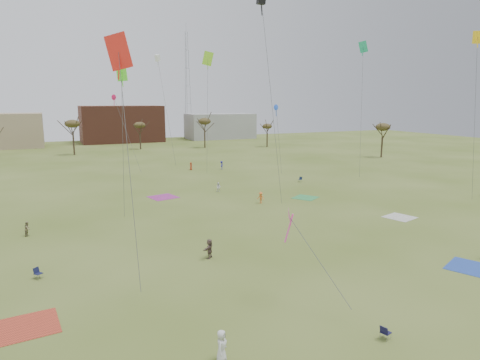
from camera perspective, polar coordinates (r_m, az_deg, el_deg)
name	(u,v)px	position (r m, az deg, el deg)	size (l,w,h in m)	color
ground	(302,273)	(34.85, 8.36, -12.29)	(260.00, 260.00, 0.00)	#44591B
flyer_near_left	(222,346)	(23.73, -2.51, -21.50)	(0.86, 0.56, 1.76)	silver
spectator_fore_b	(28,229)	(48.17, -26.76, -5.89)	(0.73, 0.57, 1.51)	#7C704E
spectator_fore_c	(209,249)	(37.26, -4.16, -9.23)	(1.60, 0.51, 1.73)	brown
flyer_mid_b	(261,198)	(56.59, 2.82, -2.40)	(1.00, 0.57, 1.55)	orange
spectator_mid_e	(219,187)	(63.75, -2.91, -0.98)	(0.69, 0.54, 1.43)	silver
flyer_far_b	(191,166)	(84.54, -6.65, 1.88)	(0.76, 0.49, 1.55)	#AA3A1D
flyer_far_c	(222,165)	(84.94, -2.50, 2.02)	(1.08, 0.62, 1.67)	navy
blanket_red	(28,326)	(30.06, -26.71, -17.26)	(3.45, 3.45, 0.03)	#B33823
blanket_blue	(472,268)	(40.21, 28.87, -10.36)	(3.57, 3.57, 0.03)	#2648A8
blanket_cream	(400,217)	(53.40, 20.76, -4.73)	(3.07, 3.07, 0.03)	beige
blanket_plum	(163,197)	(61.24, -10.34, -2.30)	(3.60, 3.60, 0.03)	#9B2F84
blanket_olive	(305,198)	(60.66, 8.82, -2.37)	(3.11, 3.11, 0.03)	#35924C
camp_chair_left	(38,275)	(36.79, -25.58, -11.56)	(0.73, 0.74, 0.87)	#15193B
camp_chair_center	(385,335)	(27.14, 19.04, -19.19)	(0.67, 0.64, 0.87)	#16153A
camp_chair_right	(300,180)	(72.28, 8.13, -0.06)	(0.73, 0.71, 0.87)	#16233D
kites_aloft	(214,56)	(59.01, -3.47, 16.36)	(66.43, 65.70, 24.58)	red
tree_line	(115,128)	(107.22, -16.53, 6.74)	(117.44, 49.32, 8.91)	#3A2B1E
building_brick	(121,124)	(148.80, -15.73, 7.32)	(26.00, 16.00, 12.00)	brown
building_grey	(220,126)	(156.17, -2.70, 7.28)	(24.00, 12.00, 9.00)	gray
radio_tower	(187,85)	(159.27, -7.13, 12.57)	(1.51, 1.72, 41.00)	#9EA3A8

